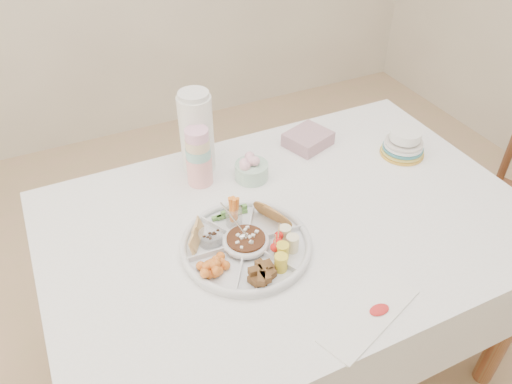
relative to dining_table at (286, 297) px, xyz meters
name	(u,v)px	position (x,y,z in m)	size (l,w,h in m)	color
floor	(283,356)	(0.00, 0.00, -0.38)	(4.00, 4.00, 0.00)	tan
dining_table	(286,297)	(0.00, 0.00, 0.00)	(1.52, 1.02, 0.76)	white
party_tray	(246,243)	(-0.18, -0.06, 0.40)	(0.38, 0.38, 0.04)	silver
bean_dip	(246,242)	(-0.18, -0.06, 0.41)	(0.11, 0.11, 0.04)	#3F1F0F
tortillas	(272,215)	(-0.07, 0.00, 0.42)	(0.10, 0.10, 0.06)	olive
carrot_cucumber	(230,206)	(-0.17, 0.07, 0.44)	(0.10, 0.10, 0.09)	orange
pita_raisins	(202,234)	(-0.29, 0.01, 0.42)	(0.10, 0.10, 0.05)	tan
cherries	(217,266)	(-0.30, -0.12, 0.42)	(0.12, 0.12, 0.05)	orange
granola_chunks	(263,271)	(-0.19, -0.19, 0.42)	(0.10, 0.10, 0.04)	#3D2B1C
banana_tomato	(291,239)	(-0.07, -0.13, 0.44)	(0.12, 0.12, 0.10)	#E3DC69
cup_stack	(198,153)	(-0.19, 0.31, 0.50)	(0.09, 0.09, 0.24)	silver
thermos	(196,131)	(-0.16, 0.39, 0.53)	(0.12, 0.12, 0.30)	white
flower_bowl	(252,168)	(-0.02, 0.25, 0.42)	(0.12, 0.12, 0.09)	#A7D8B7
napkin_stack	(308,139)	(0.26, 0.35, 0.41)	(0.16, 0.14, 0.05)	#B28593
plate_stack	(404,142)	(0.55, 0.14, 0.43)	(0.16, 0.16, 0.10)	yellow
placemat	(369,315)	(0.00, -0.41, 0.38)	(0.32, 0.11, 0.01)	white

